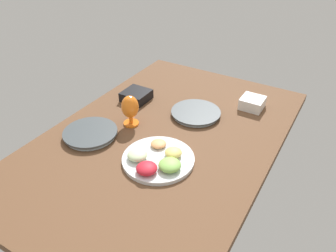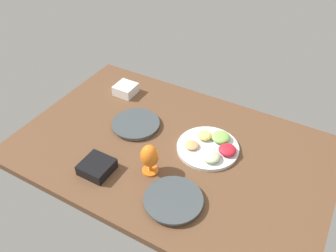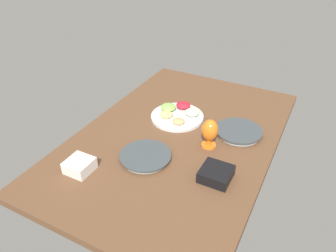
# 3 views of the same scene
# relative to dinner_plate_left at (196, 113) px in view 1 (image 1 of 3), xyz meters

# --- Properties ---
(ground_plane) EXTENTS (1.60, 1.04, 0.04)m
(ground_plane) POSITION_rel_dinner_plate_left_xyz_m (0.26, -0.05, -0.03)
(ground_plane) COLOR brown
(dinner_plate_left) EXTENTS (0.27, 0.27, 0.02)m
(dinner_plate_left) POSITION_rel_dinner_plate_left_xyz_m (0.00, 0.00, 0.00)
(dinner_plate_left) COLOR silver
(dinner_plate_left) RESTS_ON ground_plane
(dinner_plate_right) EXTENTS (0.26, 0.26, 0.03)m
(dinner_plate_right) POSITION_rel_dinner_plate_left_xyz_m (0.43, -0.36, 0.00)
(dinner_plate_right) COLOR silver
(dinner_plate_right) RESTS_ON ground_plane
(fruit_platter) EXTENTS (0.32, 0.32, 0.06)m
(fruit_platter) POSITION_rel_dinner_plate_left_xyz_m (0.44, 0.03, 0.01)
(fruit_platter) COLOR silver
(fruit_platter) RESTS_ON ground_plane
(hurricane_glass_orange) EXTENTS (0.09, 0.09, 0.16)m
(hurricane_glass_orange) POSITION_rel_dinner_plate_left_xyz_m (0.25, -0.25, 0.08)
(hurricane_glass_orange) COLOR orange
(hurricane_glass_orange) RESTS_ON ground_plane
(square_bowl_white) EXTENTS (0.12, 0.12, 0.06)m
(square_bowl_white) POSITION_rel_dinner_plate_left_xyz_m (-0.23, 0.23, 0.02)
(square_bowl_white) COLOR white
(square_bowl_white) RESTS_ON ground_plane
(square_bowl_black) EXTENTS (0.14, 0.14, 0.05)m
(square_bowl_black) POSITION_rel_dinner_plate_left_xyz_m (0.02, -0.37, 0.02)
(square_bowl_black) COLOR black
(square_bowl_black) RESTS_ON ground_plane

